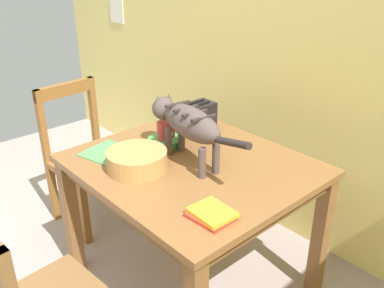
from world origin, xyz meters
name	(u,v)px	position (x,y,z in m)	size (l,w,h in m)	color
wall_rear	(289,34)	(0.00, 2.17, 1.25)	(4.99, 0.11, 2.50)	#F1DD79
dining_table	(192,178)	(0.09, 1.33, 0.65)	(1.11, 0.98, 0.75)	brown
cat	(187,122)	(0.06, 1.33, 0.95)	(0.72, 0.20, 0.29)	#514341
saucer_bowl	(165,142)	(-0.16, 1.36, 0.77)	(0.18, 0.18, 0.04)	green
coffee_mug	(165,130)	(-0.15, 1.36, 0.83)	(0.12, 0.08, 0.09)	#D23739
magazine	(112,153)	(-0.25, 1.09, 0.75)	(0.27, 0.23, 0.01)	#559959
book_stack	(212,214)	(0.49, 1.08, 0.76)	(0.18, 0.15, 0.03)	red
wicker_basket	(137,160)	(-0.03, 1.09, 0.79)	(0.29, 0.29, 0.09)	tan
toaster	(197,118)	(-0.17, 1.61, 0.83)	(0.12, 0.20, 0.18)	black
wooden_chair_far	(86,158)	(-0.84, 1.24, 0.45)	(0.45, 0.45, 0.93)	brown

